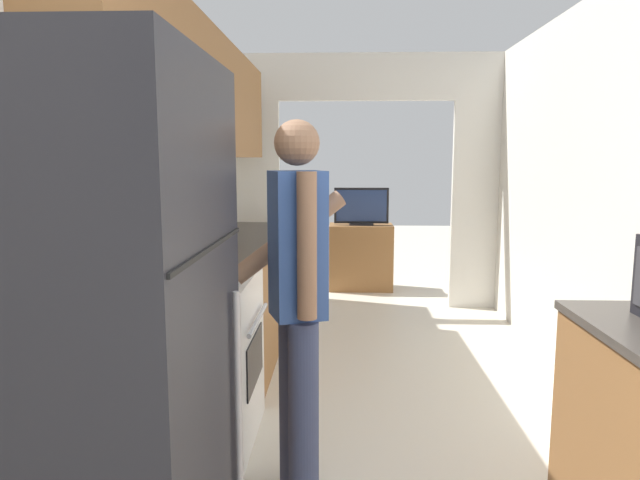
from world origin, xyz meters
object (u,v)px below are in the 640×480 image
(person, at_px, (298,302))
(television, at_px, (361,207))
(range_oven, at_px, (195,358))
(refrigerator, at_px, (79,387))
(tv_cabinet, at_px, (361,257))
(knife, at_px, (218,260))

(person, xyz_separation_m, television, (0.40, 4.07, 0.07))
(range_oven, height_order, person, person)
(person, distance_m, television, 4.09)
(refrigerator, xyz_separation_m, tv_cabinet, (0.93, 5.02, -0.50))
(person, relative_size, knife, 5.40)
(range_oven, distance_m, tv_cabinet, 3.74)
(television, xyz_separation_m, knife, (-0.96, -3.09, -0.06))
(television, height_order, knife, television)
(range_oven, xyz_separation_m, television, (0.99, 3.56, 0.50))
(knife, bearing_deg, refrigerator, -58.34)
(range_oven, distance_m, television, 3.73)
(range_oven, relative_size, knife, 3.35)
(person, relative_size, tv_cabinet, 2.21)
(person, height_order, television, person)
(person, distance_m, knife, 1.12)
(tv_cabinet, bearing_deg, knife, -107.01)
(person, height_order, tv_cabinet, person)
(refrigerator, relative_size, tv_cabinet, 2.35)
(person, bearing_deg, television, -25.20)
(refrigerator, bearing_deg, tv_cabinet, 79.55)
(refrigerator, distance_m, television, 5.06)
(refrigerator, bearing_deg, range_oven, 92.45)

